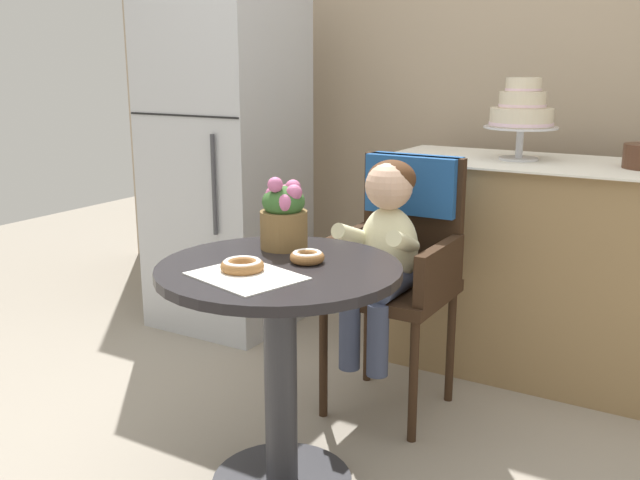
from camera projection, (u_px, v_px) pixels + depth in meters
back_wall at (489, 50)px, 3.45m from camera, size 4.80×0.10×2.70m
cafe_table at (280, 333)px, 2.11m from camera, size 0.72×0.72×0.72m
wicker_chair at (402, 241)px, 2.66m from camera, size 0.42×0.45×0.95m
seated_child at (384, 240)px, 2.52m from camera, size 0.27×0.32×0.73m
paper_napkin at (246, 276)px, 1.95m from camera, size 0.34×0.30×0.00m
donut_front at (307, 256)px, 2.09m from camera, size 0.10×0.10×0.03m
donut_mid at (242, 265)px, 1.99m from camera, size 0.12×0.12×0.03m
flower_vase at (284, 214)px, 2.23m from camera, size 0.15×0.15×0.23m
display_counter at (565, 270)px, 2.94m from camera, size 1.56×0.62×0.90m
tiered_cake_stand at (522, 112)px, 2.89m from camera, size 0.30×0.30×0.33m
refrigerator at (226, 156)px, 3.47m from camera, size 0.64×0.63×1.70m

